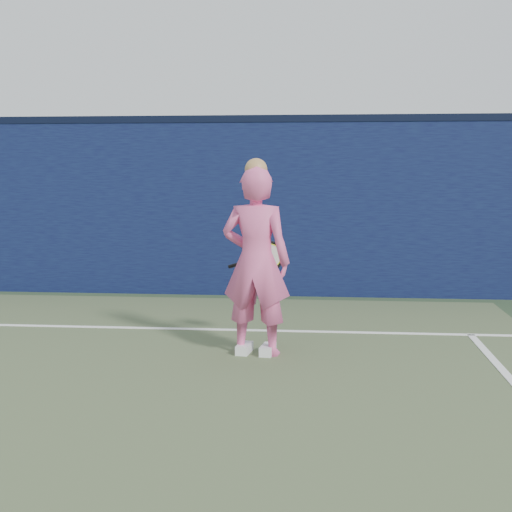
# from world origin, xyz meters

# --- Properties ---
(backstop_wall) EXTENTS (24.00, 0.40, 2.50)m
(backstop_wall) POSITION_xyz_m (0.00, 6.50, 1.25)
(backstop_wall) COLOR #0B0E34
(backstop_wall) RESTS_ON ground
(wall_cap) EXTENTS (24.00, 0.42, 0.10)m
(wall_cap) POSITION_xyz_m (0.00, 6.50, 2.55)
(wall_cap) COLOR black
(wall_cap) RESTS_ON backstop_wall
(player) EXTENTS (0.73, 0.53, 1.94)m
(player) POSITION_xyz_m (2.50, 2.99, 0.94)
(player) COLOR #E95A97
(player) RESTS_ON ground
(racket) EXTENTS (0.60, 0.16, 0.32)m
(racket) POSITION_xyz_m (2.57, 3.46, 0.92)
(racket) COLOR black
(racket) RESTS_ON ground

